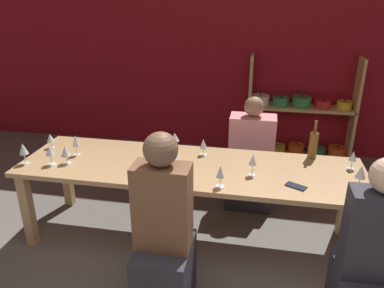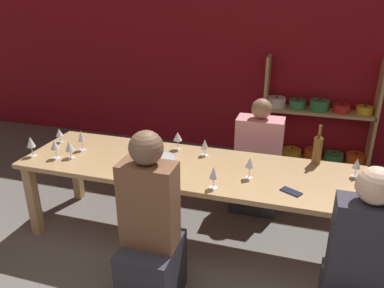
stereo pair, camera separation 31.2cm
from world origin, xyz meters
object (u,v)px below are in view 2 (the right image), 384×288
(wine_glass_white_a, at_px, (205,145))
(wine_glass_white_c, at_px, (250,163))
(wine_glass_white_b, at_px, (178,137))
(wine_glass_empty_b, at_px, (214,173))
(wine_bottle_green, at_px, (318,148))
(wine_glass_red_d, at_px, (31,143))
(mixing_bowl, at_px, (160,163))
(wine_glass_white_d, at_px, (81,137))
(person_far_a, at_px, (257,168))
(wine_glass_red_a, at_px, (70,146))
(wine_glass_red_b, at_px, (59,133))
(person_near_b, at_px, (355,284))
(wine_glass_empty_c, at_px, (55,145))
(dining_table, at_px, (189,173))
(person_near_a, at_px, (151,243))
(wine_glass_empty_a, at_px, (357,164))
(shelf_unit, at_px, (316,129))
(wine_glass_red_c, at_px, (361,181))
(cell_phone, at_px, (291,192))

(wine_glass_white_a, height_order, wine_glass_white_c, wine_glass_white_c)
(wine_glass_white_b, bearing_deg, wine_glass_empty_b, -51.48)
(wine_bottle_green, bearing_deg, wine_glass_red_d, -166.40)
(mixing_bowl, height_order, wine_glass_white_d, wine_glass_white_d)
(wine_glass_empty_b, relative_size, person_far_a, 0.15)
(mixing_bowl, bearing_deg, wine_glass_white_d, 167.41)
(wine_bottle_green, height_order, wine_glass_red_a, wine_bottle_green)
(wine_glass_red_b, xyz_separation_m, wine_glass_red_d, (-0.04, -0.35, 0.03))
(mixing_bowl, distance_m, person_near_b, 1.60)
(wine_glass_empty_c, bearing_deg, wine_glass_white_d, 62.50)
(wine_glass_empty_b, bearing_deg, wine_glass_white_d, 165.51)
(dining_table, xyz_separation_m, person_far_a, (0.48, 0.79, -0.25))
(wine_glass_white_a, bearing_deg, person_near_a, -95.92)
(wine_glass_white_a, relative_size, wine_glass_empty_a, 0.98)
(shelf_unit, distance_m, mixing_bowl, 2.51)
(shelf_unit, height_order, wine_glass_white_a, shelf_unit)
(wine_glass_empty_a, bearing_deg, wine_glass_red_a, -171.71)
(dining_table, xyz_separation_m, wine_glass_empty_a, (1.30, 0.18, 0.18))
(wine_bottle_green, height_order, person_near_b, person_near_b)
(wine_glass_white_a, relative_size, person_near_b, 0.12)
(mixing_bowl, distance_m, wine_glass_white_d, 0.84)
(wine_bottle_green, distance_m, wine_glass_white_a, 0.94)
(wine_glass_empty_b, xyz_separation_m, wine_glass_red_a, (-1.31, 0.16, -0.01))
(person_far_a, bearing_deg, wine_glass_white_a, 54.13)
(wine_glass_red_b, height_order, person_near_b, person_near_b)
(wine_glass_white_a, bearing_deg, wine_glass_red_d, -162.38)
(wine_glass_red_c, bearing_deg, wine_glass_white_d, 176.68)
(wine_bottle_green, xyz_separation_m, cell_phone, (-0.17, -0.56, -0.13))
(wine_bottle_green, relative_size, wine_glass_white_b, 2.04)
(wine_glass_red_b, relative_size, wine_glass_red_d, 0.75)
(mixing_bowl, relative_size, wine_glass_white_d, 1.47)
(wine_glass_empty_c, relative_size, wine_glass_red_c, 1.01)
(wine_glass_empty_c, relative_size, wine_glass_white_d, 0.89)
(dining_table, height_order, wine_bottle_green, wine_bottle_green)
(wine_glass_white_b, height_order, wine_glass_red_b, wine_glass_white_b)
(wine_bottle_green, bearing_deg, wine_glass_red_a, -165.99)
(wine_glass_empty_a, xyz_separation_m, wine_glass_red_a, (-2.31, -0.34, -0.00))
(mixing_bowl, xyz_separation_m, wine_glass_red_c, (1.49, 0.05, 0.05))
(mixing_bowl, height_order, person_near_a, person_near_a)
(wine_glass_red_b, distance_m, person_near_a, 1.60)
(shelf_unit, height_order, wine_bottle_green, shelf_unit)
(cell_phone, relative_size, person_near_a, 0.13)
(wine_glass_white_a, height_order, person_far_a, person_far_a)
(wine_glass_empty_b, relative_size, person_near_b, 0.14)
(wine_glass_white_b, height_order, person_near_a, person_near_a)
(wine_glass_white_c, relative_size, wine_glass_white_d, 0.94)
(person_near_b, bearing_deg, person_far_a, 117.09)
(wine_glass_white_a, relative_size, wine_glass_empty_c, 0.91)
(wine_glass_white_c, height_order, wine_glass_red_b, wine_glass_white_c)
(dining_table, bearing_deg, wine_glass_red_b, 174.57)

